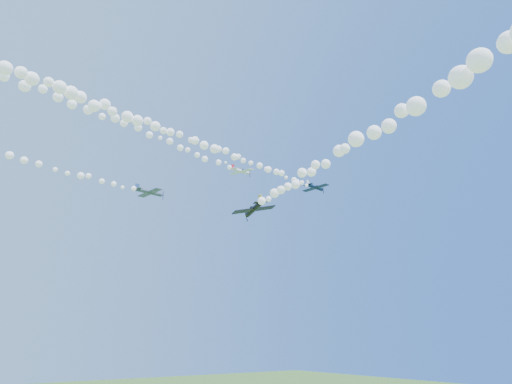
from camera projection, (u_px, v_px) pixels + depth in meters
plane_white at (241, 171)px, 100.04m from camera, size 6.48×6.87×1.86m
smoke_trail_white at (85, 109)px, 72.49m from camera, size 71.66×18.33×2.79m
plane_navy at (315, 187)px, 98.91m from camera, size 6.50×6.89×1.79m
smoke_trail_navy at (193, 140)px, 75.22m from camera, size 65.82×12.86×2.59m
plane_grey at (150, 192)px, 90.48m from camera, size 7.06×7.48×1.99m
plane_black at (254, 209)px, 75.31m from camera, size 8.04×7.66×3.02m
smoke_trail_black at (386, 122)px, 44.87m from camera, size 15.99×64.18×3.11m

